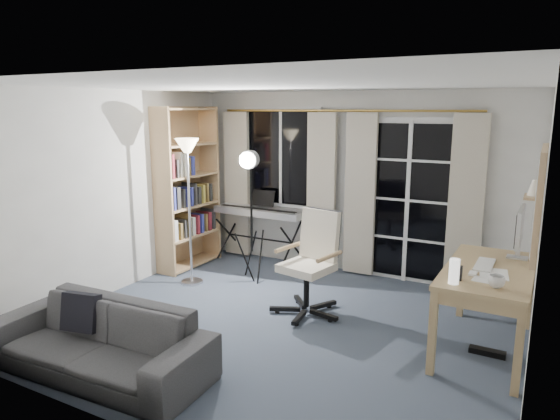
% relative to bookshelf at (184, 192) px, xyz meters
% --- Properties ---
extents(floor, '(4.50, 4.00, 0.02)m').
position_rel_bookshelf_xyz_m(floor, '(2.13, -1.12, -1.06)').
color(floor, '#3E485A').
rests_on(floor, ground).
extents(window, '(1.20, 0.08, 1.40)m').
position_rel_bookshelf_xyz_m(window, '(1.08, 0.85, 0.45)').
color(window, white).
rests_on(window, floor).
extents(french_door, '(1.32, 0.09, 2.11)m').
position_rel_bookshelf_xyz_m(french_door, '(2.88, 0.85, -0.02)').
color(french_door, white).
rests_on(french_door, floor).
extents(curtains, '(3.60, 0.07, 2.13)m').
position_rel_bookshelf_xyz_m(curtains, '(1.99, 0.76, 0.05)').
color(curtains, gold).
rests_on(curtains, floor).
extents(bookshelf, '(0.38, 1.03, 2.20)m').
position_rel_bookshelf_xyz_m(bookshelf, '(0.00, 0.00, 0.00)').
color(bookshelf, tan).
rests_on(bookshelf, floor).
extents(torchiere_lamp, '(0.34, 0.34, 1.83)m').
position_rel_bookshelf_xyz_m(torchiere_lamp, '(0.53, -0.55, 0.42)').
color(torchiere_lamp, '#B2B2B7').
rests_on(torchiere_lamp, floor).
extents(keyboard_piano, '(1.35, 0.66, 0.97)m').
position_rel_bookshelf_xyz_m(keyboard_piano, '(0.87, 0.57, -0.31)').
color(keyboard_piano, black).
rests_on(keyboard_piano, floor).
extents(studio_light, '(0.35, 0.35, 1.71)m').
position_rel_bookshelf_xyz_m(studio_light, '(1.16, -0.15, 0.33)').
color(studio_light, black).
rests_on(studio_light, floor).
extents(office_chair, '(0.77, 0.76, 1.11)m').
position_rel_bookshelf_xyz_m(office_chair, '(2.25, -0.62, -0.39)').
color(office_chair, black).
rests_on(office_chair, floor).
extents(desk, '(0.75, 1.47, 0.78)m').
position_rel_bookshelf_xyz_m(desk, '(4.01, -0.71, -0.36)').
color(desk, tan).
rests_on(desk, floor).
extents(monitor, '(0.19, 0.56, 0.49)m').
position_rel_bookshelf_xyz_m(monitor, '(4.21, -0.26, 0.03)').
color(monitor, silver).
rests_on(monitor, desk).
extents(desk_clutter, '(0.47, 0.88, 0.99)m').
position_rel_bookshelf_xyz_m(desk_clutter, '(3.94, -0.94, -0.43)').
color(desk_clutter, white).
rests_on(desk_clutter, desk).
extents(mug, '(0.13, 0.10, 0.13)m').
position_rel_bookshelf_xyz_m(mug, '(4.11, -1.21, -0.20)').
color(mug, silver).
rests_on(mug, desk).
extents(wall_mirror, '(0.04, 0.94, 0.74)m').
position_rel_bookshelf_xyz_m(wall_mirror, '(4.35, -1.47, 0.50)').
color(wall_mirror, tan).
rests_on(wall_mirror, floor).
extents(framed_print, '(0.03, 0.42, 0.32)m').
position_rel_bookshelf_xyz_m(framed_print, '(4.36, -0.57, 0.55)').
color(framed_print, tan).
rests_on(framed_print, floor).
extents(wall_shelf, '(0.16, 0.30, 0.18)m').
position_rel_bookshelf_xyz_m(wall_shelf, '(4.29, -0.07, 0.36)').
color(wall_shelf, tan).
rests_on(wall_shelf, floor).
extents(sofa, '(1.97, 0.64, 0.76)m').
position_rel_bookshelf_xyz_m(sofa, '(1.22, -2.67, -0.66)').
color(sofa, '#2E2E30').
rests_on(sofa, floor).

